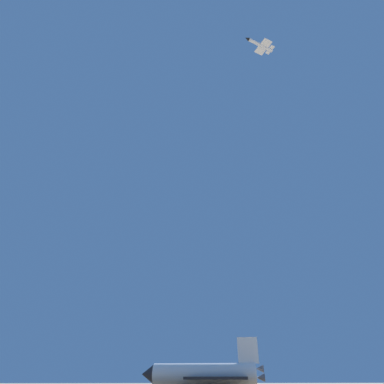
{
  "coord_description": "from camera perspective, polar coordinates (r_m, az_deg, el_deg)",
  "views": [
    {
      "loc": [
        17.53,
        115.89,
        3.53
      ],
      "look_at": [
        4.12,
        25.52,
        56.71
      ],
      "focal_mm": 30.42,
      "sensor_mm": 36.0,
      "label": 1
    }
  ],
  "objects": [
    {
      "name": "chase_jet_left_wing",
      "position": [
        166.13,
        11.89,
        23.88
      ],
      "size": [
        15.23,
        8.98,
        4.0
      ],
      "rotation": [
        0.0,
        0.0,
        0.32
      ],
      "color": "silver"
    },
    {
      "name": "space_shuttle",
      "position": [
        116.48,
        1.87,
        -29.3
      ],
      "size": [
        38.53,
        27.83,
        15.8
      ],
      "rotation": [
        0.0,
        0.0,
        -0.26
      ],
      "color": "white",
      "rests_on": "ground"
    }
  ]
}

